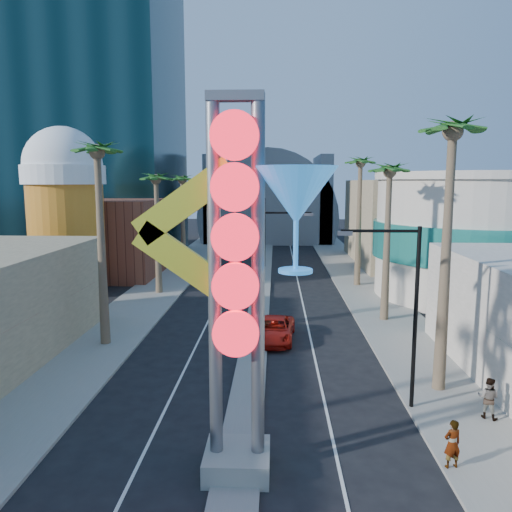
{
  "coord_description": "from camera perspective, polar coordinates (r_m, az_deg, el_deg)",
  "views": [
    {
      "loc": [
        1.26,
        -12.72,
        9.81
      ],
      "look_at": [
        -0.01,
        19.3,
        5.03
      ],
      "focal_mm": 35.0,
      "sensor_mm": 36.0,
      "label": 1
    }
  ],
  "objects": [
    {
      "name": "filler_east",
      "position": [
        62.67,
        15.9,
        3.75
      ],
      "size": [
        10.0,
        20.0,
        10.0
      ],
      "primitive_type": "cube",
      "color": "#958260",
      "rests_on": "ground"
    },
    {
      "name": "palm_7",
      "position": [
        47.36,
        11.84,
        9.53
      ],
      "size": [
        2.4,
        2.4,
        12.7
      ],
      "color": "brown",
      "rests_on": "ground"
    },
    {
      "name": "palm_5",
      "position": [
        24.04,
        21.48,
        11.38
      ],
      "size": [
        2.4,
        2.4,
        13.2
      ],
      "color": "brown",
      "rests_on": "ground"
    },
    {
      "name": "beer_mug",
      "position": [
        46.5,
        -20.96,
        5.5
      ],
      "size": [
        7.0,
        7.0,
        14.5
      ],
      "color": "orange",
      "rests_on": "ground"
    },
    {
      "name": "brick_filler_west",
      "position": [
        53.89,
        -16.43,
        1.94
      ],
      "size": [
        10.0,
        10.0,
        8.0
      ],
      "primitive_type": "cube",
      "color": "brown",
      "rests_on": "ground"
    },
    {
      "name": "hotel_tower",
      "position": [
        70.43,
        -18.27,
        20.53
      ],
      "size": [
        20.0,
        20.0,
        50.0
      ],
      "primitive_type": "cube",
      "color": "black",
      "rests_on": "ground"
    },
    {
      "name": "palm_6",
      "position": [
        35.57,
        15.0,
        8.39
      ],
      "size": [
        2.4,
        2.4,
        11.7
      ],
      "color": "brown",
      "rests_on": "ground"
    },
    {
      "name": "palm_1",
      "position": [
        30.51,
        -17.66,
        9.99
      ],
      "size": [
        2.4,
        2.4,
        12.7
      ],
      "color": "brown",
      "rests_on": "ground"
    },
    {
      "name": "neon_sign",
      "position": [
        15.88,
        0.64,
        -0.6
      ],
      "size": [
        6.53,
        2.6,
        12.55
      ],
      "color": "gray",
      "rests_on": "ground"
    },
    {
      "name": "palm_2",
      "position": [
        43.93,
        -11.34,
        7.89
      ],
      "size": [
        2.4,
        2.4,
        11.2
      ],
      "color": "brown",
      "rests_on": "ground"
    },
    {
      "name": "sidewalk_east",
      "position": [
        49.39,
        11.84,
        -3.07
      ],
      "size": [
        5.0,
        100.0,
        0.15
      ],
      "primitive_type": "cube",
      "color": "gray",
      "rests_on": "ground"
    },
    {
      "name": "palm_3",
      "position": [
        55.67,
        -8.43,
        8.05
      ],
      "size": [
        2.4,
        2.4,
        11.2
      ],
      "color": "brown",
      "rests_on": "ground"
    },
    {
      "name": "pedestrian_a",
      "position": [
        19.27,
        21.51,
        -19.34
      ],
      "size": [
        0.71,
        0.55,
        1.71
      ],
      "primitive_type": "imported",
      "rotation": [
        0.0,
        0.0,
        3.39
      ],
      "color": "gray",
      "rests_on": "sidewalk_east"
    },
    {
      "name": "streetlight_0",
      "position": [
        33.09,
        1.01,
        -0.09
      ],
      "size": [
        3.79,
        0.25,
        8.0
      ],
      "color": "black",
      "rests_on": "ground"
    },
    {
      "name": "sidewalk_west",
      "position": [
        49.88,
        -10.25,
        -2.91
      ],
      "size": [
        5.0,
        100.0,
        0.15
      ],
      "primitive_type": "cube",
      "color": "gray",
      "rests_on": "ground"
    },
    {
      "name": "streetlight_1",
      "position": [
        56.96,
        0.44,
        3.51
      ],
      "size": [
        3.79,
        0.25,
        8.0
      ],
      "color": "black",
      "rests_on": "ground"
    },
    {
      "name": "red_pickup",
      "position": [
        31.34,
        2.08,
        -8.4
      ],
      "size": [
        2.79,
        5.31,
        1.42
      ],
      "primitive_type": "imported",
      "rotation": [
        0.0,
        0.0,
        -0.08
      ],
      "color": "#B8180E",
      "rests_on": "ground"
    },
    {
      "name": "turquoise_building",
      "position": [
        46.11,
        23.56,
        2.09
      ],
      "size": [
        16.6,
        16.6,
        10.6
      ],
      "color": "#BFB5A2",
      "rests_on": "ground"
    },
    {
      "name": "canopy",
      "position": [
        84.9,
        1.42,
        4.77
      ],
      "size": [
        22.0,
        16.0,
        22.0
      ],
      "color": "slate",
      "rests_on": "ground"
    },
    {
      "name": "median",
      "position": [
        51.66,
        0.83,
        -2.38
      ],
      "size": [
        1.6,
        84.0,
        0.15
      ],
      "primitive_type": "cube",
      "color": "gray",
      "rests_on": "ground"
    },
    {
      "name": "streetlight_2",
      "position": [
        22.0,
        16.65,
        -4.97
      ],
      "size": [
        3.45,
        0.25,
        8.0
      ],
      "color": "black",
      "rests_on": "ground"
    },
    {
      "name": "pedestrian_b",
      "position": [
        23.36,
        25.02,
        -14.48
      ],
      "size": [
        1.06,
        1.01,
        1.73
      ],
      "primitive_type": "imported",
      "rotation": [
        0.0,
        0.0,
        2.55
      ],
      "color": "gray",
      "rests_on": "sidewalk_east"
    }
  ]
}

